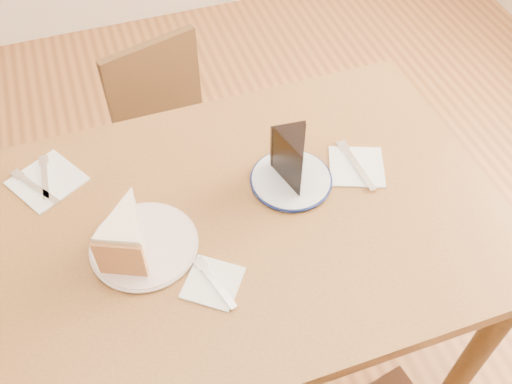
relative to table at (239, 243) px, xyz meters
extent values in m
plane|color=#542F16|center=(0.00, 0.00, -0.65)|extent=(4.00, 4.00, 0.00)
cube|color=#4E2F15|center=(0.00, 0.00, 0.08)|extent=(1.20, 0.80, 0.04)
cylinder|color=#3A2411|center=(0.54, -0.34, -0.30)|extent=(0.06, 0.06, 0.71)
cylinder|color=#3A2411|center=(-0.54, 0.34, -0.30)|extent=(0.06, 0.06, 0.71)
cylinder|color=#3A2411|center=(0.54, 0.34, -0.30)|extent=(0.06, 0.06, 0.71)
cube|color=black|center=(-0.01, 0.54, -0.25)|extent=(0.46, 0.46, 0.04)
cylinder|color=black|center=(0.10, 0.73, -0.46)|extent=(0.03, 0.03, 0.38)
cylinder|color=black|center=(-0.21, 0.64, -0.46)|extent=(0.03, 0.03, 0.38)
cylinder|color=black|center=(0.19, 0.43, -0.46)|extent=(0.03, 0.03, 0.38)
cylinder|color=black|center=(-0.12, 0.34, -0.46)|extent=(0.03, 0.03, 0.38)
cube|color=black|center=(-0.06, 0.70, -0.06)|extent=(0.31, 0.12, 0.34)
cylinder|color=silver|center=(-0.22, -0.01, 0.10)|extent=(0.22, 0.22, 0.01)
cylinder|color=white|center=(0.15, 0.06, 0.10)|extent=(0.19, 0.19, 0.01)
cube|color=white|center=(-0.10, -0.14, 0.10)|extent=(0.15, 0.15, 0.00)
cube|color=white|center=(0.32, 0.05, 0.10)|extent=(0.17, 0.17, 0.00)
cube|color=white|center=(-0.40, 0.25, 0.10)|extent=(0.20, 0.20, 0.00)
cube|color=silver|center=(-0.10, -0.15, 0.10)|extent=(0.05, 0.14, 0.00)
cube|color=white|center=(0.32, 0.05, 0.10)|extent=(0.02, 0.17, 0.00)
cube|color=white|center=(-0.40, 0.26, 0.10)|extent=(0.02, 0.14, 0.00)
cube|color=silver|center=(-0.42, 0.24, 0.10)|extent=(0.10, 0.14, 0.00)
camera|label=1|loc=(-0.22, -0.75, 1.12)|focal=40.00mm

